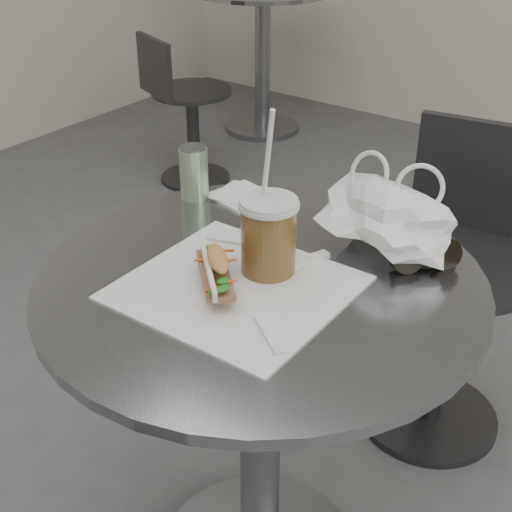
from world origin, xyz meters
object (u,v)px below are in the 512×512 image
Objects in this scene: bg_chair at (185,119)px; iced_coffee at (268,235)px; bg_table at (263,44)px; chair_far at (448,303)px; drink_can at (194,172)px; cafe_table at (260,401)px; sunglasses at (426,258)px; banh_mi at (216,272)px.

bg_chair is 2.32× the size of iced_coffee.
bg_table is 1.10× the size of bg_chair.
chair_far is 0.78m from drink_can.
bg_table is 0.79m from bg_chair.
drink_can is (-0.29, 0.15, -0.02)m from iced_coffee.
cafe_table is 7.04× the size of sunglasses.
bg_chair is 2.15m from sunglasses.
banh_mi is 0.63× the size of iced_coffee.
drink_can is at bearing 44.59° from chair_far.
chair_far is (1.70, -1.52, -0.11)m from bg_table.
drink_can is (-0.29, 0.17, 0.33)m from cafe_table.
bg_table is 6.75× the size of drink_can.
iced_coffee reaches higher than sunglasses.
sunglasses is at bearing 89.64° from banh_mi.
banh_mi is at bearing -110.71° from iced_coffee.
iced_coffee reaches higher than chair_far.
sunglasses is at bearing 94.80° from chair_far.
cafe_table is 0.32m from banh_mi.
bg_chair is at bearing 135.62° from cafe_table.
banh_mi is at bearing -26.02° from bg_chair.
sunglasses is at bearing 41.41° from cafe_table.
cafe_table and bg_table have the same top height.
iced_coffee is at bearing -27.00° from drink_can.
iced_coffee is (0.04, 0.09, 0.04)m from banh_mi.
iced_coffee is 2.69× the size of sunglasses.
bg_table is at bearing 83.87° from sunglasses.
iced_coffee reaches higher than cafe_table.
chair_far is 7.32× the size of sunglasses.
banh_mi reaches higher than cafe_table.
sunglasses is 0.98× the size of drink_can.
cafe_table is at bearing -53.97° from bg_table.
chair_far is 0.81m from iced_coffee.
sunglasses is at bearing -48.03° from bg_table.
drink_can is at bearing 179.60° from banh_mi.
banh_mi is at bearing 178.55° from sunglasses.
chair_far is at bearing 123.20° from banh_mi.
iced_coffee is (-0.09, -0.66, 0.46)m from chair_far.
sunglasses is (0.25, 0.26, -0.01)m from banh_mi.
sunglasses reaches higher than bg_chair.
banh_mi reaches higher than bg_table.
bg_table is (-1.60, 2.20, -0.00)m from cafe_table.
iced_coffee is at bearing 73.49° from chair_far.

